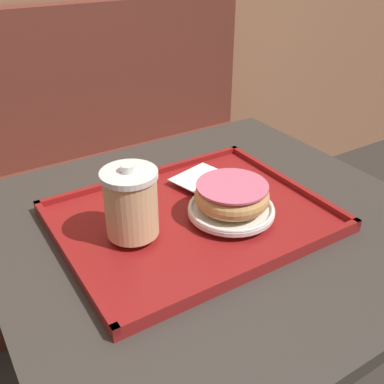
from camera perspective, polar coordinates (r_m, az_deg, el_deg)
The scene contains 8 objects.
booth_bench at distance 1.74m, azimuth -15.37°, elevation -1.79°, with size 1.64×0.44×1.00m.
cafe_table at distance 0.97m, azimuth 2.25°, elevation -12.57°, with size 0.80×0.75×0.74m.
serving_tray at distance 0.84m, azimuth 0.00°, elevation -3.33°, with size 0.48×0.38×0.02m.
napkin_paper at distance 0.94m, azimuth 1.22°, elevation 1.77°, with size 0.13×0.12×0.00m.
coffee_cup_front at distance 0.75m, azimuth -7.75°, elevation -1.32°, with size 0.09×0.09×0.13m.
plate_with_chocolate_donut at distance 0.83m, azimuth 4.99°, elevation -2.16°, with size 0.16×0.16×0.01m.
donut_chocolate_glazed at distance 0.81m, azimuth 5.08°, elevation -0.41°, with size 0.14×0.14×0.04m.
spoon at distance 0.93m, azimuth -7.47°, elevation 1.36°, with size 0.05×0.15×0.01m.
Camera 1 is at (-0.41, -0.58, 1.21)m, focal length 42.00 mm.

